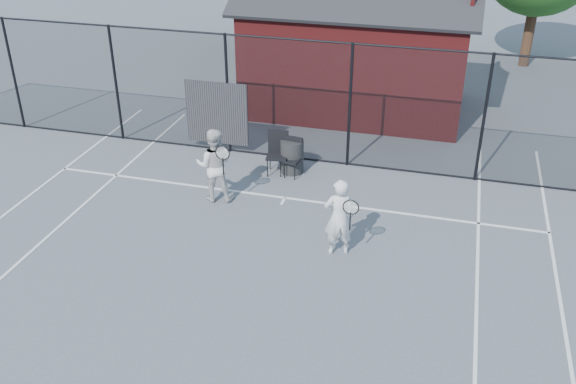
% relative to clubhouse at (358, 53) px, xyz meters
% --- Properties ---
extents(ground, '(80.00, 80.00, 0.00)m').
position_rel_clubhouse_xyz_m(ground, '(-0.50, -9.00, -1.61)').
color(ground, '#4C5057').
rests_on(ground, ground).
extents(court_lines, '(11.02, 18.00, 0.01)m').
position_rel_clubhouse_xyz_m(court_lines, '(-0.50, -10.32, -1.60)').
color(court_lines, silver).
rests_on(court_lines, ground).
extents(fence, '(22.04, 3.00, 3.00)m').
position_rel_clubhouse_xyz_m(fence, '(-0.80, -4.00, -0.16)').
color(fence, black).
rests_on(fence, ground).
extents(clubhouse, '(6.50, 4.36, 4.19)m').
position_rel_clubhouse_xyz_m(clubhouse, '(0.00, 0.00, 0.00)').
color(clubhouse, maroon).
rests_on(clubhouse, ground).
extents(player_front, '(0.74, 0.59, 1.55)m').
position_rel_clubhouse_xyz_m(player_front, '(1.03, -7.80, -0.83)').
color(player_front, silver).
rests_on(player_front, ground).
extents(player_back, '(0.95, 0.80, 1.65)m').
position_rel_clubhouse_xyz_m(player_back, '(-1.94, -6.43, -0.78)').
color(player_back, silver).
rests_on(player_back, ground).
extents(chair_left, '(0.49, 0.51, 0.89)m').
position_rel_clubhouse_xyz_m(chair_left, '(-0.67, -4.90, -1.16)').
color(chair_left, black).
rests_on(chair_left, ground).
extents(chair_right, '(0.54, 0.56, 1.00)m').
position_rel_clubhouse_xyz_m(chair_right, '(-1.00, -4.90, -1.11)').
color(chair_right, black).
rests_on(chair_right, ground).
extents(waste_bin, '(0.55, 0.55, 0.79)m').
position_rel_clubhouse_xyz_m(waste_bin, '(-0.69, -4.71, -1.21)').
color(waste_bin, '#252525').
rests_on(waste_bin, ground).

